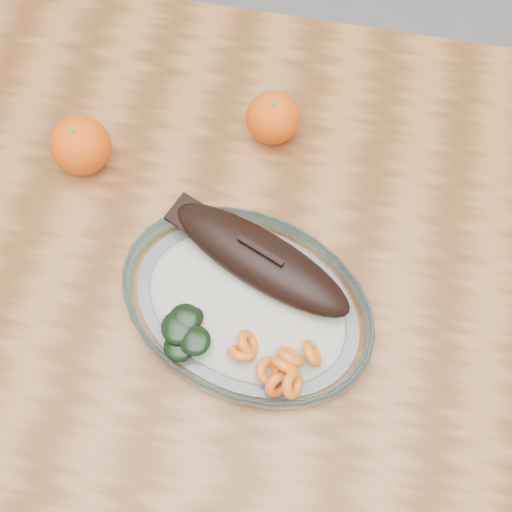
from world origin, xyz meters
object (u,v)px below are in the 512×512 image
(dining_table, at_px, (195,287))
(plated_meal, at_px, (247,302))
(orange_right, at_px, (273,118))
(orange_left, at_px, (81,146))

(dining_table, bearing_deg, plated_meal, -27.44)
(dining_table, height_order, orange_right, orange_right)
(orange_left, relative_size, orange_right, 1.10)
(plated_meal, xyz_separation_m, orange_left, (-0.24, 0.16, 0.02))
(dining_table, distance_m, orange_left, 0.24)
(dining_table, xyz_separation_m, orange_left, (-0.16, 0.11, 0.14))
(orange_right, bearing_deg, orange_left, -159.31)
(orange_left, bearing_deg, orange_right, 20.69)
(plated_meal, distance_m, orange_right, 0.24)
(plated_meal, height_order, orange_right, plated_meal)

